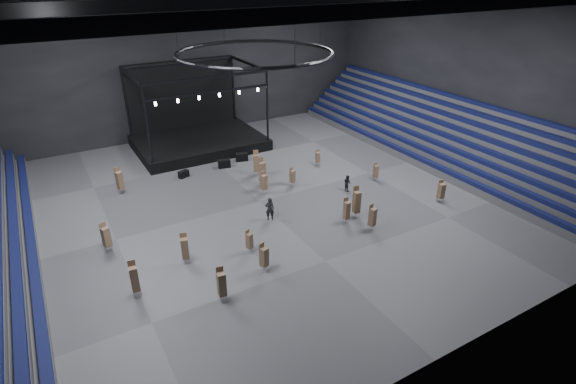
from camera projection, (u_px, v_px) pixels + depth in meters
floor at (260, 202)px, 40.41m from camera, size 50.00×50.00×0.00m
wall_back at (177, 61)px, 52.56m from camera, size 50.00×0.20×18.00m
wall_front at (465, 216)px, 20.12m from camera, size 50.00×0.20×18.00m
wall_right at (468, 71)px, 47.49m from camera, size 0.20×42.00×18.00m
bleachers_right at (444, 139)px, 49.86m from camera, size 7.20×40.00×6.40m
stage at (197, 134)px, 52.29m from camera, size 14.00×10.00×9.20m
truss_ring at (255, 53)px, 34.53m from camera, size 12.30×12.30×5.15m
floodlights at (280, 6)px, 29.81m from camera, size 28.60×16.60×0.25m
flight_case_left at (184, 174)px, 44.91m from camera, size 1.16×0.85×0.70m
flight_case_mid at (224, 164)px, 47.07m from camera, size 1.38×0.90×0.85m
flight_case_right at (242, 157)px, 48.68m from camera, size 1.40×0.94×0.85m
chair_stack_0 at (264, 182)px, 41.39m from camera, size 0.62×0.62×2.20m
chair_stack_1 at (249, 240)px, 32.94m from camera, size 0.54×0.54×1.84m
chair_stack_2 at (119, 180)px, 41.36m from camera, size 0.65×0.65×2.56m
chair_stack_3 at (134, 278)px, 28.35m from camera, size 0.55×0.55×2.64m
chair_stack_4 at (222, 284)px, 27.98m from camera, size 0.53×0.53×2.49m
chair_stack_5 at (292, 176)px, 42.89m from camera, size 0.53×0.53×1.88m
chair_stack_6 at (264, 256)px, 30.83m from camera, size 0.62×0.62×2.18m
chair_stack_7 at (185, 248)px, 31.60m from camera, size 0.59×0.59×2.40m
chair_stack_8 at (318, 157)px, 47.33m from camera, size 0.52×0.52×1.74m
chair_stack_9 at (256, 163)px, 44.89m from camera, size 0.73×0.73×2.63m
chair_stack_10 at (357, 202)px, 37.35m from camera, size 0.60×0.60×2.83m
chair_stack_11 at (347, 210)px, 36.64m from camera, size 0.45×0.45×2.26m
chair_stack_12 at (376, 171)px, 43.98m from camera, size 0.49×0.49×1.87m
chair_stack_13 at (106, 236)px, 32.93m from camera, size 0.66×0.66×2.37m
chair_stack_14 at (372, 217)px, 35.64m from camera, size 0.58×0.58×2.27m
chair_stack_15 at (441, 191)px, 39.86m from camera, size 0.56×0.56×2.12m
chair_stack_16 at (262, 171)px, 42.80m from camera, size 0.56×0.56×2.84m
man_center at (270, 209)px, 37.13m from camera, size 0.87×0.73×2.04m
crew_member at (347, 183)px, 42.10m from camera, size 0.60×0.77×1.57m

